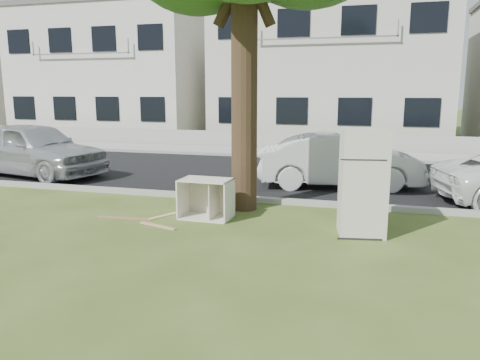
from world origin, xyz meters
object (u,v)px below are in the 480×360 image
(fridge, at_px, (363,182))
(cabinet, at_px, (206,199))
(car_left, at_px, (33,149))
(car_center, at_px, (339,161))

(fridge, relative_size, cabinet, 1.84)
(car_left, bearing_deg, cabinet, -103.09)
(fridge, relative_size, car_left, 0.40)
(fridge, height_order, car_center, fridge)
(car_center, bearing_deg, fridge, 178.90)
(fridge, xyz_separation_m, cabinet, (-2.98, 0.26, -0.53))
(fridge, xyz_separation_m, car_left, (-9.50, 3.33, -0.13))
(cabinet, xyz_separation_m, car_left, (-6.52, 3.07, 0.41))
(cabinet, bearing_deg, car_center, 60.95)
(car_center, bearing_deg, cabinet, 138.46)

